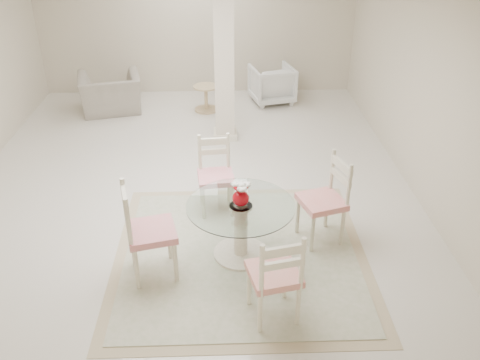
{
  "coord_description": "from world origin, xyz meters",
  "views": [
    {
      "loc": [
        0.47,
        -6.29,
        3.53
      ],
      "look_at": [
        0.64,
        -1.62,
        0.85
      ],
      "focal_mm": 38.0,
      "sensor_mm": 36.0,
      "label": 1
    }
  ],
  "objects_px": {
    "red_vase": "(241,194)",
    "side_table": "(206,99)",
    "recliner_taupe": "(111,93)",
    "armchair_white": "(272,84)",
    "dining_chair_south": "(277,271)",
    "dining_chair_east": "(328,194)",
    "dining_chair_north": "(215,169)",
    "dining_table": "(241,230)",
    "column": "(224,56)",
    "dining_chair_west": "(143,226)"
  },
  "relations": [
    {
      "from": "recliner_taupe",
      "to": "column",
      "type": "bearing_deg",
      "value": 136.98
    },
    {
      "from": "armchair_white",
      "to": "dining_table",
      "type": "bearing_deg",
      "value": 67.11
    },
    {
      "from": "dining_chair_east",
      "to": "dining_chair_north",
      "type": "xyz_separation_m",
      "value": [
        -1.26,
        0.69,
        -0.04
      ]
    },
    {
      "from": "dining_table",
      "to": "armchair_white",
      "type": "xyz_separation_m",
      "value": [
        0.76,
        4.68,
        0.01
      ]
    },
    {
      "from": "dining_chair_south",
      "to": "side_table",
      "type": "distance_m",
      "value": 5.33
    },
    {
      "from": "armchair_white",
      "to": "recliner_taupe",
      "type": "bearing_deg",
      "value": -6.41
    },
    {
      "from": "column",
      "to": "dining_chair_north",
      "type": "xyz_separation_m",
      "value": [
        -0.14,
        -2.14,
        -0.79
      ]
    },
    {
      "from": "red_vase",
      "to": "dining_chair_north",
      "type": "xyz_separation_m",
      "value": [
        -0.28,
        0.98,
        -0.23
      ]
    },
    {
      "from": "dining_table",
      "to": "dining_chair_south",
      "type": "height_order",
      "value": "dining_chair_south"
    },
    {
      "from": "dining_table",
      "to": "red_vase",
      "type": "height_order",
      "value": "red_vase"
    },
    {
      "from": "armchair_white",
      "to": "side_table",
      "type": "distance_m",
      "value": 1.3
    },
    {
      "from": "red_vase",
      "to": "dining_chair_south",
      "type": "distance_m",
      "value": 1.04
    },
    {
      "from": "dining_chair_west",
      "to": "side_table",
      "type": "bearing_deg",
      "value": -20.32
    },
    {
      "from": "dining_table",
      "to": "dining_chair_west",
      "type": "bearing_deg",
      "value": -163.78
    },
    {
      "from": "dining_chair_north",
      "to": "armchair_white",
      "type": "relative_size",
      "value": 1.4
    },
    {
      "from": "dining_chair_north",
      "to": "dining_chair_south",
      "type": "xyz_separation_m",
      "value": [
        0.56,
        -1.96,
        0.02
      ]
    },
    {
      "from": "dining_chair_west",
      "to": "dining_chair_north",
      "type": "bearing_deg",
      "value": -43.17
    },
    {
      "from": "dining_chair_west",
      "to": "dining_chair_south",
      "type": "bearing_deg",
      "value": -132.55
    },
    {
      "from": "side_table",
      "to": "dining_table",
      "type": "bearing_deg",
      "value": -83.72
    },
    {
      "from": "red_vase",
      "to": "dining_chair_south",
      "type": "relative_size",
      "value": 0.25
    },
    {
      "from": "column",
      "to": "armchair_white",
      "type": "height_order",
      "value": "column"
    },
    {
      "from": "dining_chair_south",
      "to": "recliner_taupe",
      "type": "height_order",
      "value": "dining_chair_south"
    },
    {
      "from": "column",
      "to": "dining_chair_east",
      "type": "height_order",
      "value": "column"
    },
    {
      "from": "dining_chair_west",
      "to": "red_vase",
      "type": "bearing_deg",
      "value": -87.69
    },
    {
      "from": "dining_chair_west",
      "to": "armchair_white",
      "type": "relative_size",
      "value": 1.55
    },
    {
      "from": "dining_chair_south",
      "to": "dining_chair_east",
      "type": "bearing_deg",
      "value": -131.46
    },
    {
      "from": "dining_chair_north",
      "to": "armchair_white",
      "type": "distance_m",
      "value": 3.85
    },
    {
      "from": "dining_chair_east",
      "to": "recliner_taupe",
      "type": "distance_m",
      "value": 5.12
    },
    {
      "from": "dining_chair_south",
      "to": "dining_table",
      "type": "bearing_deg",
      "value": -86.57
    },
    {
      "from": "dining_chair_west",
      "to": "armchair_white",
      "type": "xyz_separation_m",
      "value": [
        1.75,
        4.97,
        -0.28
      ]
    },
    {
      "from": "dining_table",
      "to": "dining_chair_south",
      "type": "bearing_deg",
      "value": -73.85
    },
    {
      "from": "column",
      "to": "dining_chair_east",
      "type": "bearing_deg",
      "value": -68.42
    },
    {
      "from": "column",
      "to": "red_vase",
      "type": "relative_size",
      "value": 9.89
    },
    {
      "from": "dining_chair_east",
      "to": "dining_chair_north",
      "type": "height_order",
      "value": "dining_chair_east"
    },
    {
      "from": "red_vase",
      "to": "dining_chair_south",
      "type": "xyz_separation_m",
      "value": [
        0.28,
        -0.98,
        -0.21
      ]
    },
    {
      "from": "dining_chair_north",
      "to": "armchair_white",
      "type": "xyz_separation_m",
      "value": [
        1.04,
        3.7,
        -0.22
      ]
    },
    {
      "from": "dining_table",
      "to": "armchair_white",
      "type": "height_order",
      "value": "armchair_white"
    },
    {
      "from": "dining_chair_north",
      "to": "recliner_taupe",
      "type": "xyz_separation_m",
      "value": [
        -1.91,
        3.33,
        -0.22
      ]
    },
    {
      "from": "side_table",
      "to": "red_vase",
      "type": "bearing_deg",
      "value": -83.71
    },
    {
      "from": "dining_chair_south",
      "to": "armchair_white",
      "type": "height_order",
      "value": "dining_chair_south"
    },
    {
      "from": "dining_chair_south",
      "to": "armchair_white",
      "type": "relative_size",
      "value": 1.45
    },
    {
      "from": "dining_chair_east",
      "to": "dining_chair_west",
      "type": "relative_size",
      "value": 0.96
    },
    {
      "from": "recliner_taupe",
      "to": "armchair_white",
      "type": "xyz_separation_m",
      "value": [
        2.95,
        0.37,
        0.01
      ]
    },
    {
      "from": "red_vase",
      "to": "side_table",
      "type": "distance_m",
      "value": 4.35
    },
    {
      "from": "dining_chair_east",
      "to": "side_table",
      "type": "distance_m",
      "value": 4.26
    },
    {
      "from": "dining_chair_south",
      "to": "dining_chair_west",
      "type": "bearing_deg",
      "value": -41.39
    },
    {
      "from": "column",
      "to": "dining_chair_south",
      "type": "relative_size",
      "value": 2.43
    },
    {
      "from": "armchair_white",
      "to": "dining_chair_east",
      "type": "bearing_deg",
      "value": 79.23
    },
    {
      "from": "recliner_taupe",
      "to": "armchair_white",
      "type": "bearing_deg",
      "value": 174.28
    },
    {
      "from": "dining_table",
      "to": "side_table",
      "type": "height_order",
      "value": "dining_table"
    }
  ]
}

